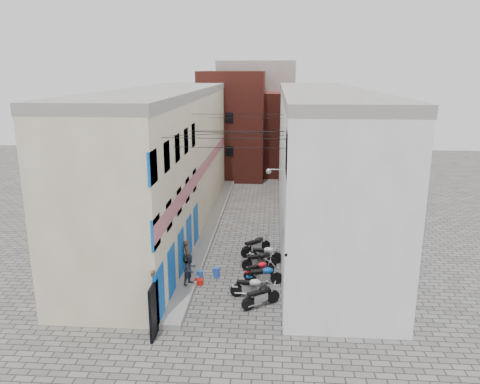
% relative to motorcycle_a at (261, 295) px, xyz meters
% --- Properties ---
extents(ground, '(90.00, 90.00, 0.00)m').
position_rel_motorcycle_a_xyz_m(ground, '(-1.56, -2.25, -0.56)').
color(ground, '#565451').
rests_on(ground, ground).
extents(plinth, '(0.90, 26.00, 0.25)m').
position_rel_motorcycle_a_xyz_m(plinth, '(-3.61, 10.75, -0.43)').
color(plinth, gray).
rests_on(plinth, ground).
extents(building_left, '(5.10, 27.00, 9.00)m').
position_rel_motorcycle_a_xyz_m(building_left, '(-6.54, 10.70, 3.94)').
color(building_left, '#BDB38F').
rests_on(building_left, ground).
extents(building_right, '(5.94, 26.00, 9.00)m').
position_rel_motorcycle_a_xyz_m(building_right, '(3.44, 10.75, 3.95)').
color(building_right, silver).
rests_on(building_right, ground).
extents(building_far_brick_left, '(6.00, 6.00, 10.00)m').
position_rel_motorcycle_a_xyz_m(building_far_brick_left, '(-3.56, 25.75, 4.44)').
color(building_far_brick_left, maroon).
rests_on(building_far_brick_left, ground).
extents(building_far_brick_right, '(5.00, 6.00, 8.00)m').
position_rel_motorcycle_a_xyz_m(building_far_brick_right, '(1.44, 27.75, 3.44)').
color(building_far_brick_right, maroon).
rests_on(building_far_brick_right, ground).
extents(building_far_concrete, '(8.00, 5.00, 11.00)m').
position_rel_motorcycle_a_xyz_m(building_far_concrete, '(-1.56, 31.75, 4.94)').
color(building_far_concrete, gray).
rests_on(building_far_concrete, ground).
extents(far_shopfront, '(2.00, 0.30, 2.40)m').
position_rel_motorcycle_a_xyz_m(far_shopfront, '(-1.56, 22.95, 0.64)').
color(far_shopfront, black).
rests_on(far_shopfront, ground).
extents(overhead_wires, '(5.80, 13.02, 1.32)m').
position_rel_motorcycle_a_xyz_m(overhead_wires, '(-1.56, 5.40, 6.57)').
color(overhead_wires, black).
rests_on(overhead_wires, ground).
extents(motorcycle_a, '(1.93, 1.59, 1.11)m').
position_rel_motorcycle_a_xyz_m(motorcycle_a, '(0.00, 0.00, 0.00)').
color(motorcycle_a, black).
rests_on(motorcycle_a, ground).
extents(motorcycle_b, '(1.93, 0.68, 1.11)m').
position_rel_motorcycle_a_xyz_m(motorcycle_b, '(-0.49, 0.84, -0.00)').
color(motorcycle_b, '#BBBCC1').
rests_on(motorcycle_b, ground).
extents(motorcycle_c, '(1.99, 1.12, 1.10)m').
position_rel_motorcycle_a_xyz_m(motorcycle_c, '(0.07, 2.12, -0.01)').
color(motorcycle_c, '#0B49AC').
rests_on(motorcycle_c, ground).
extents(motorcycle_d, '(1.74, 1.35, 0.99)m').
position_rel_motorcycle_a_xyz_m(motorcycle_d, '(-0.19, 2.94, -0.06)').
color(motorcycle_d, red).
rests_on(motorcycle_d, ground).
extents(motorcycle_e, '(2.00, 1.12, 1.10)m').
position_rel_motorcycle_a_xyz_m(motorcycle_e, '(-0.21, 3.98, -0.01)').
color(motorcycle_e, black).
rests_on(motorcycle_e, ground).
extents(motorcycle_f, '(1.90, 0.62, 1.10)m').
position_rel_motorcycle_a_xyz_m(motorcycle_f, '(0.07, 4.87, -0.01)').
color(motorcycle_f, silver).
rests_on(motorcycle_f, ground).
extents(motorcycle_g, '(1.98, 1.90, 1.21)m').
position_rel_motorcycle_a_xyz_m(motorcycle_g, '(-0.47, 5.98, 0.05)').
color(motorcycle_g, black).
rests_on(motorcycle_g, ground).
extents(person_a, '(0.47, 0.62, 1.54)m').
position_rel_motorcycle_a_xyz_m(person_a, '(-3.88, 3.22, 0.46)').
color(person_a, brown).
rests_on(person_a, plinth).
extents(person_b, '(0.87, 0.92, 1.50)m').
position_rel_motorcycle_a_xyz_m(person_b, '(-3.41, 1.49, 0.44)').
color(person_b, '#2B3241').
rests_on(person_b, plinth).
extents(water_jug_near, '(0.40, 0.40, 0.48)m').
position_rel_motorcycle_a_xyz_m(water_jug_near, '(-3.11, 2.53, -0.32)').
color(water_jug_near, blue).
rests_on(water_jug_near, ground).
extents(water_jug_far, '(0.41, 0.41, 0.52)m').
position_rel_motorcycle_a_xyz_m(water_jug_far, '(-2.33, 2.86, -0.30)').
color(water_jug_far, blue).
rests_on(water_jug_far, ground).
extents(red_crate, '(0.43, 0.33, 0.26)m').
position_rel_motorcycle_a_xyz_m(red_crate, '(-3.10, 1.99, -0.43)').
color(red_crate, red).
rests_on(red_crate, ground).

